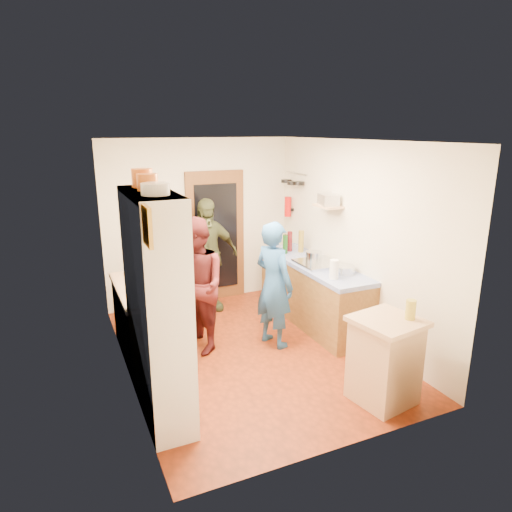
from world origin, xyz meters
TOP-DOWN VIEW (x-y plane):
  - floor at (0.00, 0.00)m, footprint 3.00×4.00m
  - ceiling at (0.00, 0.00)m, footprint 3.00×4.00m
  - wall_back at (0.00, 2.01)m, footprint 3.00×0.02m
  - wall_front at (0.00, -2.01)m, footprint 3.00×0.02m
  - wall_left at (-1.51, 0.00)m, footprint 0.02×4.00m
  - wall_right at (1.51, 0.00)m, footprint 0.02×4.00m
  - door_frame at (0.25, 1.97)m, footprint 0.95×0.06m
  - door_glass at (0.25, 1.94)m, footprint 0.70×0.02m
  - hutch_body at (-1.30, -0.80)m, footprint 0.40×1.20m
  - hutch_top_shelf at (-1.30, -0.80)m, footprint 0.40×1.14m
  - plate_stack at (-1.30, -1.04)m, footprint 0.24×0.24m
  - orange_pot_a at (-1.30, -0.72)m, footprint 0.18×0.18m
  - orange_pot_b at (-1.30, -0.48)m, footprint 0.19×0.19m
  - left_counter_base at (-1.20, 0.45)m, footprint 0.60×1.40m
  - left_counter_top at (-1.20, 0.45)m, footprint 0.64×1.44m
  - toaster at (-1.15, 0.07)m, footprint 0.25×0.17m
  - kettle at (-1.25, 0.26)m, footprint 0.15×0.15m
  - orange_bowl at (-1.12, 0.62)m, footprint 0.21×0.21m
  - chopping_board at (-1.18, 1.04)m, footprint 0.35×0.29m
  - right_counter_base at (1.20, 0.50)m, footprint 0.60×2.20m
  - right_counter_top at (1.20, 0.50)m, footprint 0.62×2.22m
  - hob at (1.20, 0.37)m, footprint 0.55×0.58m
  - pot_on_hob at (1.15, 0.42)m, footprint 0.22×0.22m
  - bottle_a at (1.05, 1.09)m, footprint 0.09×0.09m
  - bottle_b at (1.18, 1.19)m, footprint 0.08×0.08m
  - bottle_c at (1.31, 1.06)m, footprint 0.11×0.11m
  - paper_towel at (1.05, -0.23)m, footprint 0.13×0.13m
  - mixing_bowl at (1.30, -0.11)m, footprint 0.32×0.32m
  - island_base at (0.82, -1.55)m, footprint 0.63×0.63m
  - island_top at (0.82, -1.55)m, footprint 0.71×0.71m
  - cutting_board at (0.76, -1.51)m, footprint 0.39×0.33m
  - oil_jar at (1.02, -1.64)m, footprint 0.12×0.12m
  - pan_rail at (1.46, 1.52)m, footprint 0.02×0.65m
  - pan_hang_a at (1.40, 1.35)m, footprint 0.18×0.18m
  - pan_hang_b at (1.40, 1.55)m, footprint 0.16×0.16m
  - pan_hang_c at (1.40, 1.75)m, footprint 0.17×0.17m
  - wall_shelf at (1.37, 0.45)m, footprint 0.26×0.42m
  - radio at (1.37, 0.45)m, footprint 0.28×0.34m
  - ext_bracket at (1.47, 1.70)m, footprint 0.06×0.10m
  - fire_extinguisher at (1.41, 1.70)m, footprint 0.11×0.11m
  - picture_frame at (-1.48, -1.55)m, footprint 0.03×0.25m
  - person_hob at (0.40, 0.06)m, footprint 0.57×0.69m
  - person_left at (-0.56, 0.37)m, footprint 0.77×0.92m
  - person_back at (-0.04, 1.55)m, footprint 1.04×0.47m

SIDE VIEW (x-z plane):
  - floor at x=0.00m, z-range -0.02..0.00m
  - right_counter_base at x=1.20m, z-range 0.00..0.84m
  - left_counter_base at x=-1.20m, z-range 0.00..0.85m
  - island_base at x=0.82m, z-range 0.00..0.86m
  - person_hob at x=0.40m, z-range 0.00..1.64m
  - person_left at x=-0.56m, z-range 0.00..1.71m
  - right_counter_top at x=1.20m, z-range 0.84..0.90m
  - person_back at x=-0.04m, z-range 0.00..1.75m
  - left_counter_top at x=-1.20m, z-range 0.85..0.90m
  - island_top at x=0.82m, z-range 0.86..0.91m
  - cutting_board at x=0.76m, z-range 0.89..0.91m
  - chopping_board at x=-1.18m, z-range 0.90..0.92m
  - hob at x=1.20m, z-range 0.90..0.94m
  - orange_bowl at x=-1.12m, z-range 0.90..0.99m
  - mixing_bowl at x=1.30m, z-range 0.90..1.01m
  - kettle at x=-1.25m, z-range 0.90..1.06m
  - toaster at x=-1.15m, z-range 0.90..1.08m
  - oil_jar at x=1.02m, z-range 0.91..1.11m
  - pot_on_hob at x=1.15m, z-range 0.94..1.08m
  - paper_towel at x=1.05m, z-range 0.90..1.15m
  - bottle_a at x=1.05m, z-range 0.90..1.19m
  - door_frame at x=0.25m, z-range 0.00..2.10m
  - door_glass at x=0.25m, z-range 0.20..1.90m
  - bottle_b at x=1.18m, z-range 0.90..1.21m
  - bottle_c at x=1.31m, z-range 0.90..1.24m
  - hutch_body at x=-1.30m, z-range 0.00..2.20m
  - wall_back at x=0.00m, z-range 0.00..2.60m
  - wall_front at x=0.00m, z-range 0.00..2.60m
  - wall_left at x=-1.51m, z-range 0.00..2.60m
  - wall_right at x=1.51m, z-range 0.00..2.60m
  - ext_bracket at x=1.47m, z-range 1.43..1.47m
  - fire_extinguisher at x=1.41m, z-range 1.34..1.66m
  - wall_shelf at x=1.37m, z-range 1.69..1.71m
  - radio at x=1.37m, z-range 1.72..1.86m
  - pan_hang_b at x=1.40m, z-range 1.88..1.92m
  - pan_hang_c at x=1.40m, z-range 1.89..1.93m
  - pan_hang_a at x=1.40m, z-range 1.90..1.94m
  - pan_rail at x=1.46m, z-range 2.04..2.06m
  - picture_frame at x=-1.48m, z-range 1.90..2.20m
  - hutch_top_shelf at x=-1.30m, z-range 2.16..2.20m
  - plate_stack at x=-1.30m, z-range 2.20..2.30m
  - orange_pot_a at x=-1.30m, z-range 2.20..2.35m
  - orange_pot_b at x=-1.30m, z-range 2.20..2.37m
  - ceiling at x=0.00m, z-range 2.60..2.62m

